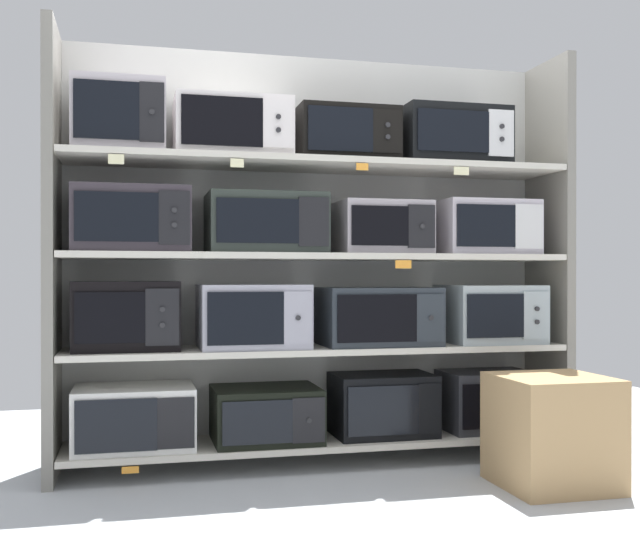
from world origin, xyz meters
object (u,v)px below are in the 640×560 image
object	(u,v)px
microwave_13	(232,129)
microwave_6	(378,316)
microwave_11	(483,228)
microwave_10	(381,228)
microwave_0	(134,417)
microwave_7	(490,314)
microwave_3	(487,400)
microwave_5	(252,316)
microwave_1	(266,414)
microwave_9	(265,224)
microwave_4	(127,316)
microwave_8	(132,220)
shipping_carton	(552,431)
microwave_15	(450,138)
microwave_2	(383,405)
microwave_14	(345,136)
microwave_12	(119,118)

from	to	relation	value
microwave_13	microwave_6	bearing A→B (deg)	0.01
microwave_11	microwave_10	bearing A→B (deg)	179.99
microwave_0	microwave_10	distance (m)	1.53
microwave_0	microwave_7	xyz separation A→B (m)	(1.83, 0.00, 0.47)
microwave_3	microwave_5	distance (m)	1.34
microwave_1	microwave_9	world-z (taller)	microwave_9
microwave_4	microwave_6	bearing A→B (deg)	-0.01
microwave_8	microwave_6	bearing A→B (deg)	-0.01
microwave_0	shipping_carton	bearing A→B (deg)	-19.68
microwave_7	microwave_10	size ratio (longest dim) A/B	1.06
microwave_1	microwave_3	size ratio (longest dim) A/B	1.11
microwave_0	microwave_15	bearing A→B (deg)	0.01
microwave_4	microwave_13	bearing A→B (deg)	-0.05
microwave_2	shipping_carton	xyz separation A→B (m)	(0.58, -0.65, -0.04)
microwave_0	microwave_4	bearing A→B (deg)	179.37
microwave_6	microwave_11	world-z (taller)	microwave_11
microwave_1	microwave_14	size ratio (longest dim) A/B	1.03
microwave_0	microwave_11	world-z (taller)	microwave_11
microwave_1	microwave_3	xyz separation A→B (m)	(1.19, 0.00, 0.02)
microwave_1	microwave_2	xyz separation A→B (m)	(0.61, -0.00, 0.02)
microwave_11	microwave_15	distance (m)	0.50
microwave_12	microwave_14	size ratio (longest dim) A/B	0.84
microwave_3	microwave_4	distance (m)	1.91
microwave_1	shipping_carton	distance (m)	1.35
microwave_10	microwave_14	xyz separation A→B (m)	(-0.19, -0.00, 0.46)
microwave_0	microwave_2	bearing A→B (deg)	0.01
microwave_13	microwave_3	bearing A→B (deg)	0.01
microwave_4	microwave_6	size ratio (longest dim) A/B	0.84
microwave_9	microwave_0	bearing A→B (deg)	-179.96
microwave_2	microwave_14	distance (m)	1.38
microwave_0	microwave_4	xyz separation A→B (m)	(-0.03, 0.00, 0.48)
microwave_14	shipping_carton	distance (m)	1.73
microwave_13	microwave_14	size ratio (longest dim) A/B	1.11
microwave_7	shipping_carton	bearing A→B (deg)	-91.31
microwave_5	microwave_13	world-z (taller)	microwave_13
microwave_0	microwave_10	size ratio (longest dim) A/B	1.23
microwave_4	microwave_14	size ratio (longest dim) A/B	0.98
microwave_4	microwave_7	world-z (taller)	microwave_4
microwave_8	microwave_1	bearing A→B (deg)	-0.01
microwave_2	microwave_10	xyz separation A→B (m)	(-0.01, 0.00, 0.90)
microwave_4	microwave_9	size ratio (longest dim) A/B	0.86
microwave_2	microwave_14	world-z (taller)	microwave_14
microwave_15	microwave_10	bearing A→B (deg)	-179.99
microwave_6	microwave_14	xyz separation A→B (m)	(-0.17, -0.00, 0.91)
microwave_0	microwave_11	size ratio (longest dim) A/B	1.11
microwave_0	microwave_13	xyz separation A→B (m)	(0.46, -0.00, 1.38)
microwave_10	microwave_15	world-z (taller)	microwave_15
microwave_0	microwave_2	xyz separation A→B (m)	(1.24, 0.00, 0.01)
microwave_2	microwave_11	bearing A→B (deg)	0.01
microwave_1	microwave_5	size ratio (longest dim) A/B	0.99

